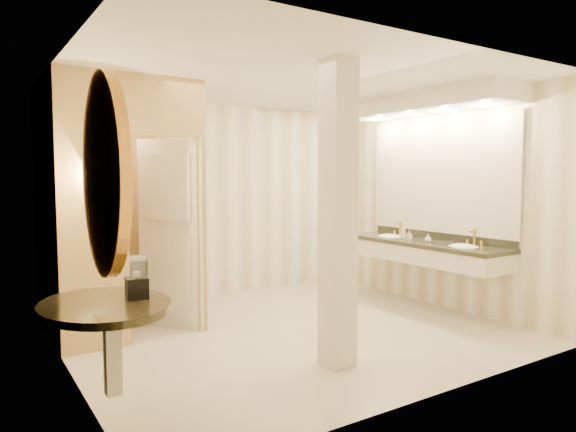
% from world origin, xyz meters
% --- Properties ---
extents(floor, '(4.50, 4.50, 0.00)m').
position_xyz_m(floor, '(0.00, 0.00, 0.00)').
color(floor, beige).
rests_on(floor, ground).
extents(ceiling, '(4.50, 4.50, 0.00)m').
position_xyz_m(ceiling, '(0.00, 0.00, 2.70)').
color(ceiling, white).
rests_on(ceiling, wall_back).
extents(wall_back, '(4.50, 0.02, 2.70)m').
position_xyz_m(wall_back, '(0.00, 2.00, 1.35)').
color(wall_back, white).
rests_on(wall_back, floor).
extents(wall_front, '(4.50, 0.02, 2.70)m').
position_xyz_m(wall_front, '(0.00, -2.00, 1.35)').
color(wall_front, white).
rests_on(wall_front, floor).
extents(wall_left, '(0.02, 4.00, 2.70)m').
position_xyz_m(wall_left, '(-2.25, 0.00, 1.35)').
color(wall_left, white).
rests_on(wall_left, floor).
extents(wall_right, '(0.02, 4.00, 2.70)m').
position_xyz_m(wall_right, '(2.25, 0.00, 1.35)').
color(wall_right, white).
rests_on(wall_right, floor).
extents(toilet_closet, '(1.50, 1.55, 2.70)m').
position_xyz_m(toilet_closet, '(-1.13, 0.96, 1.39)').
color(toilet_closet, '#E3C276').
rests_on(toilet_closet, floor).
extents(wall_sconce, '(0.14, 0.14, 0.42)m').
position_xyz_m(wall_sconce, '(-1.93, 0.43, 1.73)').
color(wall_sconce, '#C18F3E').
rests_on(wall_sconce, toilet_closet).
extents(vanity, '(0.75, 2.45, 2.09)m').
position_xyz_m(vanity, '(1.98, -0.12, 1.63)').
color(vanity, silver).
rests_on(vanity, floor).
extents(console_shelf, '(1.02, 1.02, 1.96)m').
position_xyz_m(console_shelf, '(-2.21, -1.22, 1.35)').
color(console_shelf, black).
rests_on(console_shelf, floor).
extents(pillar, '(0.25, 0.25, 2.70)m').
position_xyz_m(pillar, '(-0.20, -1.08, 1.35)').
color(pillar, silver).
rests_on(pillar, floor).
extents(tissue_box, '(0.16, 0.16, 0.14)m').
position_xyz_m(tissue_box, '(-2.02, -1.22, 0.94)').
color(tissue_box, black).
rests_on(tissue_box, console_shelf).
extents(toilet, '(0.45, 0.78, 0.80)m').
position_xyz_m(toilet, '(-1.39, 1.43, 0.40)').
color(toilet, white).
rests_on(toilet, floor).
extents(soap_bottle_a, '(0.07, 0.07, 0.12)m').
position_xyz_m(soap_bottle_a, '(1.86, 0.04, 0.94)').
color(soap_bottle_a, beige).
rests_on(soap_bottle_a, vanity).
extents(soap_bottle_b, '(0.09, 0.09, 0.10)m').
position_xyz_m(soap_bottle_b, '(1.88, -0.26, 0.93)').
color(soap_bottle_b, silver).
rests_on(soap_bottle_b, vanity).
extents(soap_bottle_c, '(0.09, 0.09, 0.19)m').
position_xyz_m(soap_bottle_c, '(1.87, 0.15, 0.97)').
color(soap_bottle_c, '#C6B28C').
rests_on(soap_bottle_c, vanity).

